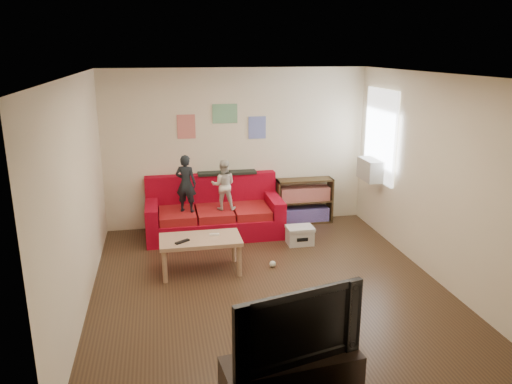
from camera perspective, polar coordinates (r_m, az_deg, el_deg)
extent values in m
cube|color=#422D1C|center=(6.67, 1.34, -10.63)|extent=(4.50, 5.00, 0.01)
cube|color=white|center=(5.97, 1.52, 13.30)|extent=(4.50, 5.00, 0.01)
cube|color=beige|center=(8.59, -2.20, 5.01)|extent=(4.50, 0.01, 2.70)
cube|color=beige|center=(3.92, 9.44, -8.90)|extent=(4.50, 0.01, 2.70)
cube|color=beige|center=(6.12, -19.65, -0.45)|extent=(0.01, 5.00, 2.70)
cube|color=beige|center=(7.01, 19.73, 1.56)|extent=(0.01, 5.00, 2.70)
cube|color=#9F051A|center=(8.36, -4.77, -3.77)|extent=(2.22, 1.00, 0.33)
cube|color=#9F051A|center=(8.59, -5.14, 0.08)|extent=(2.22, 0.20, 0.61)
cube|color=#9F051A|center=(8.22, -11.83, -2.16)|extent=(0.20, 1.00, 0.28)
cube|color=#9F051A|center=(8.42, 2.03, -1.38)|extent=(0.20, 1.00, 0.28)
cube|color=maroon|center=(8.17, -8.98, -2.66)|extent=(0.58, 0.75, 0.13)
cube|color=maroon|center=(8.21, -4.74, -2.42)|extent=(0.58, 0.75, 0.13)
cube|color=maroon|center=(8.29, -0.57, -2.17)|extent=(0.58, 0.75, 0.13)
cube|color=black|center=(8.54, -3.34, 2.22)|extent=(1.00, 0.24, 0.04)
imported|color=black|center=(8.00, -8.01, 0.96)|extent=(0.40, 0.34, 0.93)
imported|color=beige|center=(8.06, -3.74, 0.81)|extent=(0.45, 0.37, 0.82)
cube|color=tan|center=(6.91, -6.38, -5.45)|extent=(1.11, 0.61, 0.06)
cylinder|color=tan|center=(6.76, -10.39, -8.42)|extent=(0.07, 0.07, 0.44)
cylinder|color=tan|center=(6.83, -1.92, -7.89)|extent=(0.07, 0.07, 0.44)
cylinder|color=tan|center=(7.22, -10.46, -6.80)|extent=(0.07, 0.07, 0.44)
cylinder|color=tan|center=(7.28, -2.56, -6.32)|extent=(0.07, 0.07, 0.44)
cube|color=black|center=(6.77, -8.42, -5.63)|extent=(0.21, 0.16, 0.02)
cube|color=white|center=(6.96, -4.78, -4.88)|extent=(0.14, 0.04, 0.03)
cube|color=#3F2F19|center=(8.75, 2.47, -1.20)|extent=(0.03, 0.30, 0.80)
cube|color=#3F2F19|center=(9.02, 8.46, -0.84)|extent=(0.03, 0.30, 0.80)
cube|color=#3F2F19|center=(8.99, 5.45, -3.36)|extent=(1.00, 0.30, 0.03)
cube|color=#3F2F19|center=(8.77, 5.58, 1.38)|extent=(1.00, 0.30, 0.03)
cube|color=#3F2F19|center=(8.87, 5.51, -1.02)|extent=(0.94, 0.30, 0.02)
cube|color=#483F8C|center=(8.95, 5.47, -2.55)|extent=(0.88, 0.25, 0.24)
cube|color=brown|center=(8.83, 5.53, -0.20)|extent=(0.88, 0.25, 0.24)
cube|color=white|center=(8.37, 14.02, 6.28)|extent=(0.04, 1.08, 1.48)
cube|color=#B7B2A3|center=(8.43, 13.03, 2.52)|extent=(0.28, 0.55, 0.35)
cube|color=#D87266|center=(8.41, -7.98, 7.40)|extent=(0.30, 0.01, 0.40)
cube|color=#72B27F|center=(8.44, -3.57, 8.93)|extent=(0.42, 0.01, 0.32)
cube|color=#727FCC|center=(8.57, 0.13, 7.37)|extent=(0.30, 0.01, 0.38)
cube|color=silver|center=(7.97, 5.02, -5.12)|extent=(0.40, 0.30, 0.24)
cube|color=silver|center=(7.92, 5.05, -4.15)|extent=(0.42, 0.32, 0.05)
cube|color=black|center=(7.83, 5.34, -5.46)|extent=(0.18, 0.00, 0.06)
cube|color=black|center=(4.63, 4.07, -20.65)|extent=(1.25, 0.54, 0.45)
imported|color=black|center=(4.31, 4.22, -14.62)|extent=(1.18, 0.44, 0.68)
sphere|color=beige|center=(7.17, 1.91, -8.22)|extent=(0.12, 0.12, 0.09)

